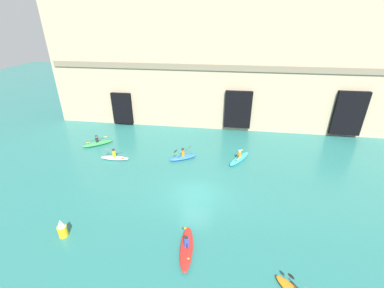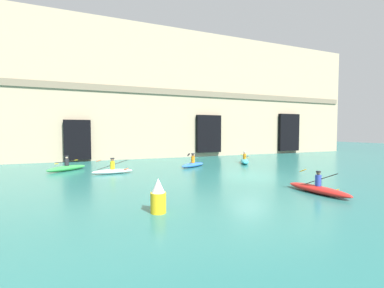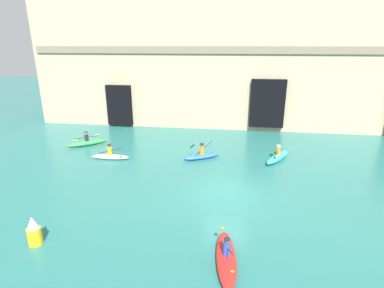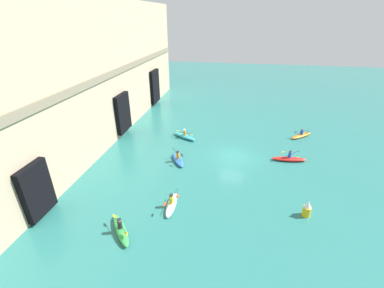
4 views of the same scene
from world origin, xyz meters
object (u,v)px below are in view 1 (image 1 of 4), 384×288
object	(u,v)px
kayak_red	(187,248)
kayak_white	(115,157)
kayak_cyan	(239,158)
kayak_blue	(183,157)
kayak_green	(98,143)
marker_buoy	(62,229)

from	to	relation	value
kayak_red	kayak_white	world-z (taller)	kayak_red
kayak_cyan	kayak_red	bearing A→B (deg)	-165.74
kayak_blue	kayak_red	distance (m)	11.31
kayak_green	kayak_white	size ratio (longest dim) A/B	1.04
kayak_red	marker_buoy	size ratio (longest dim) A/B	2.64
kayak_blue	marker_buoy	distance (m)	12.60
kayak_red	kayak_cyan	world-z (taller)	kayak_red
kayak_cyan	marker_buoy	distance (m)	16.37
kayak_green	marker_buoy	world-z (taller)	marker_buoy
kayak_white	kayak_green	bearing A→B (deg)	137.55
kayak_red	kayak_blue	bearing A→B (deg)	-174.02
kayak_green	marker_buoy	xyz separation A→B (m)	(4.00, -12.76, 0.36)
kayak_white	marker_buoy	xyz separation A→B (m)	(0.81, -10.01, 0.38)
kayak_green	kayak_blue	world-z (taller)	kayak_blue
kayak_cyan	marker_buoy	size ratio (longest dim) A/B	2.47
kayak_green	marker_buoy	distance (m)	13.37
kayak_red	kayak_green	bearing A→B (deg)	-141.60
kayak_blue	kayak_white	world-z (taller)	kayak_blue
kayak_red	marker_buoy	world-z (taller)	marker_buoy
kayak_white	kayak_red	bearing A→B (deg)	-49.90
kayak_white	marker_buoy	size ratio (longest dim) A/B	2.18
kayak_green	kayak_white	distance (m)	4.21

